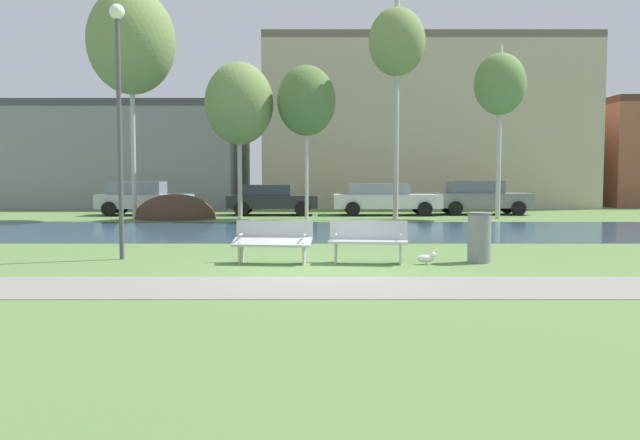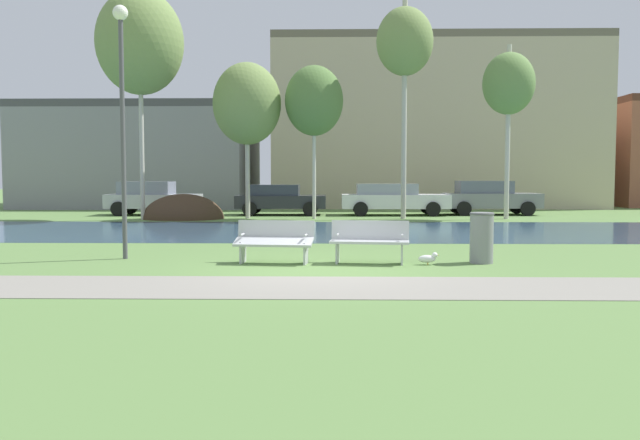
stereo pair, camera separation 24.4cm
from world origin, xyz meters
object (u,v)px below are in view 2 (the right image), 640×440
Objects in this scene: trash_bin at (482,237)px; seagull at (428,258)px; parked_hatch_third_white at (393,198)px; parked_sedan_second_dark at (279,199)px; parked_wagon_fourth_grey at (489,197)px; bench_left at (274,240)px; bench_right at (370,240)px; streetlamp at (122,91)px; parked_van_nearest_silver at (152,198)px.

trash_bin is 2.46× the size of seagull.
seagull is 0.09× the size of parked_hatch_third_white.
trash_bin is at bearing 14.69° from seagull.
parked_wagon_fourth_grey reaches higher than parked_sedan_second_dark.
parked_hatch_third_white is at bearing 91.35° from trash_bin.
seagull is (3.12, -0.18, -0.34)m from bench_left.
bench_right is 0.41× the size of parked_sedan_second_dark.
bench_right is 0.31× the size of streetlamp.
parked_van_nearest_silver is (-11.23, 15.98, 0.25)m from trash_bin.
parked_van_nearest_silver is 0.96× the size of parked_wagon_fourth_grey.
streetlamp is (-5.24, 0.65, 3.12)m from bench_right.
parked_sedan_second_dark is (-3.19, 16.24, 0.26)m from bench_right.
bench_right is 18.41m from parked_van_nearest_silver.
streetlamp is (-7.54, 0.53, 3.05)m from trash_bin.
parked_van_nearest_silver reaches higher than seagull.
parked_sedan_second_dark is at bearing 94.35° from bench_left.
bench_left is 0.41× the size of parked_sedan_second_dark.
streetlamp reaches higher than parked_sedan_second_dark.
parked_hatch_third_white reaches higher than parked_sedan_second_dark.
bench_right is at bearing -96.78° from parked_hatch_third_white.
bench_right is (1.95, 0.00, 0.00)m from bench_left.
trash_bin is 16.07m from parked_hatch_third_white.
streetlamp is at bearing -76.54° from parked_van_nearest_silver.
seagull is 17.00m from parked_sedan_second_dark.
bench_left is 0.31× the size of streetlamp.
parked_sedan_second_dark is (-4.35, 16.42, 0.60)m from seagull.
parked_van_nearest_silver reaches higher than parked_hatch_third_white.
seagull is at bearing -92.64° from parked_hatch_third_white.
parked_wagon_fourth_grey is (9.52, 0.39, 0.07)m from parked_sedan_second_dark.
parked_van_nearest_silver is at bearing 119.04° from bench_right.
bench_left is at bearing -178.46° from trash_bin.
parked_van_nearest_silver is at bearing -179.54° from parked_hatch_third_white.
streetlamp is 15.99m from parked_sedan_second_dark.
bench_left reaches higher than seagull.
streetlamp reaches higher than parked_hatch_third_white.
seagull is at bearing -58.17° from parked_van_nearest_silver.
seagull is 0.10× the size of parked_wagon_fourth_grey.
bench_left is at bearing -11.11° from streetlamp.
streetlamp reaches higher than parked_van_nearest_silver.
bench_right is at bearing -7.03° from streetlamp.
trash_bin is at bearing 1.54° from bench_left.
trash_bin reaches higher than bench_left.
bench_left is 3.14m from seagull.
parked_van_nearest_silver is 10.86m from parked_hatch_third_white.
parked_sedan_second_dark is at bearing 1.49° from parked_van_nearest_silver.
bench_right is at bearing -110.87° from parked_wagon_fourth_grey.
trash_bin is 0.19× the size of streetlamp.
parked_wagon_fourth_grey is at bearing 69.13° from bench_right.
streetlamp is 1.27× the size of parked_wagon_fourth_grey.
streetlamp reaches higher than bench_left.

